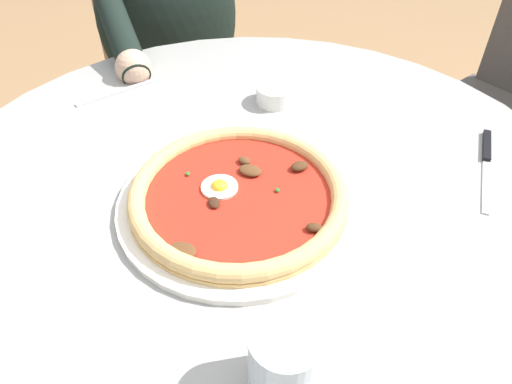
# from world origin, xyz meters

# --- Properties ---
(dining_table) EXTENTS (1.00, 1.00, 0.72)m
(dining_table) POSITION_xyz_m (0.00, 0.00, 0.57)
(dining_table) COLOR #999993
(dining_table) RESTS_ON ground
(pizza_on_plate) EXTENTS (0.34, 0.34, 0.03)m
(pizza_on_plate) POSITION_xyz_m (0.04, -0.02, 0.74)
(pizza_on_plate) COLOR white
(pizza_on_plate) RESTS_ON dining_table
(water_glass) EXTENTS (0.07, 0.07, 0.08)m
(water_glass) POSITION_xyz_m (0.30, 0.01, 0.76)
(water_glass) COLOR silver
(water_glass) RESTS_ON dining_table
(steak_knife) EXTENTS (0.19, 0.09, 0.01)m
(steak_knife) POSITION_xyz_m (-0.04, 0.36, 0.72)
(steak_knife) COLOR silver
(steak_knife) RESTS_ON dining_table
(ramekin_capers) EXTENTS (0.07, 0.07, 0.03)m
(ramekin_capers) POSITION_xyz_m (-0.22, 0.05, 0.74)
(ramekin_capers) COLOR white
(ramekin_capers) RESTS_ON dining_table
(fork_utensil) EXTENTS (0.10, 0.14, 0.00)m
(fork_utensil) POSITION_xyz_m (-0.27, -0.24, 0.72)
(fork_utensil) COLOR #BCBCC1
(fork_utensil) RESTS_ON dining_table
(diner_person) EXTENTS (0.55, 0.40, 1.13)m
(diner_person) POSITION_xyz_m (-0.66, -0.18, 0.49)
(diner_person) COLOR #282833
(diner_person) RESTS_ON ground
(cafe_chair_diner) EXTENTS (0.48, 0.48, 0.86)m
(cafe_chair_diner) POSITION_xyz_m (-0.79, -0.22, 0.51)
(cafe_chair_diner) COLOR #957050
(cafe_chair_diner) RESTS_ON ground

